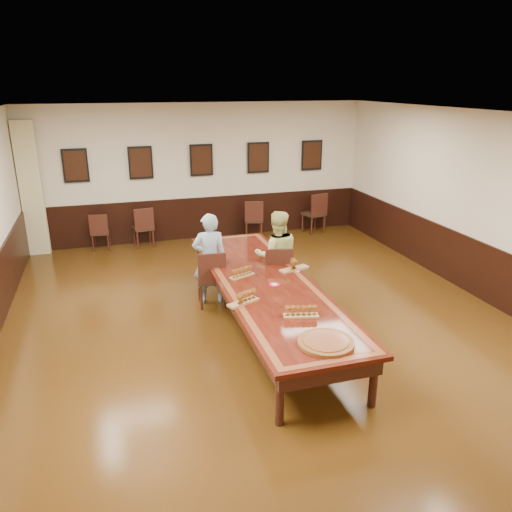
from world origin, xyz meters
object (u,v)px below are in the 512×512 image
object	(u,v)px
conference_table	(265,290)
chair_man	(211,277)
spare_chair_a	(100,231)
chair_woman	(277,273)
spare_chair_d	(314,213)
person_man	(210,259)
person_woman	(277,255)
spare_chair_c	(254,219)
carved_platter	(326,342)
spare_chair_b	(143,227)

from	to	relation	value
conference_table	chair_man	bearing A→B (deg)	121.36
spare_chair_a	conference_table	xyz separation A→B (m)	(2.42, -4.72, 0.18)
chair_woman	spare_chair_d	xyz separation A→B (m)	(2.26, 3.70, 0.01)
chair_man	person_man	bearing A→B (deg)	-90.00
spare_chair_d	chair_woman	bearing A→B (deg)	45.61
person_woman	spare_chair_d	bearing A→B (deg)	-110.12
chair_woman	person_woman	xyz separation A→B (m)	(0.02, 0.11, 0.29)
spare_chair_c	carved_platter	xyz separation A→B (m)	(-1.10, -6.65, 0.30)
spare_chair_c	spare_chair_a	bearing A→B (deg)	12.27
spare_chair_c	person_man	distance (m)	3.93
person_woman	carved_platter	world-z (taller)	person_woman
spare_chair_c	spare_chair_d	world-z (taller)	spare_chair_d
person_man	spare_chair_a	bearing A→B (deg)	-58.05
spare_chair_b	carved_platter	xyz separation A→B (m)	(1.56, -6.71, 0.30)
spare_chair_c	conference_table	distance (m)	4.77
chair_man	carved_platter	xyz separation A→B (m)	(0.72, -3.08, 0.28)
spare_chair_d	person_woman	xyz separation A→B (m)	(-2.24, -3.60, 0.28)
spare_chair_b	person_woman	distance (m)	4.20
spare_chair_c	person_man	bearing A→B (deg)	76.40
chair_man	spare_chair_a	bearing A→B (deg)	-58.84
person_woman	spare_chair_b	bearing A→B (deg)	-49.75
chair_woman	spare_chair_c	size ratio (longest dim) A/B	1.07
spare_chair_a	spare_chair_c	distance (m)	3.61
spare_chair_c	carved_platter	size ratio (longest dim) A/B	1.21
chair_man	spare_chair_d	distance (m)	4.91
spare_chair_b	conference_table	world-z (taller)	spare_chair_b
spare_chair_b	carved_platter	distance (m)	6.89
spare_chair_a	carved_platter	size ratio (longest dim) A/B	1.10
spare_chair_d	person_man	size ratio (longest dim) A/B	0.65
spare_chair_d	carved_platter	bearing A→B (deg)	54.96
chair_woman	person_man	bearing A→B (deg)	-1.24
chair_man	conference_table	bearing A→B (deg)	126.64
spare_chair_a	spare_chair_b	distance (m)	0.95
person_man	chair_man	bearing A→B (deg)	90.00
conference_table	carved_platter	xyz separation A→B (m)	(0.08, -2.03, 0.16)
chair_woman	person_man	world-z (taller)	person_man
spare_chair_a	spare_chair_c	size ratio (longest dim) A/B	0.91
chair_woman	carved_platter	size ratio (longest dim) A/B	1.29
spare_chair_c	person_man	xyz separation A→B (m)	(-1.81, -3.47, 0.32)
spare_chair_a	spare_chair_d	bearing A→B (deg)	-174.36
spare_chair_b	conference_table	size ratio (longest dim) A/B	0.19
spare_chair_b	carved_platter	world-z (taller)	spare_chair_b
spare_chair_b	person_woman	xyz separation A→B (m)	(2.00, -3.68, 0.32)
person_man	carved_platter	xyz separation A→B (m)	(0.71, -3.18, -0.02)
chair_woman	carved_platter	distance (m)	2.96
spare_chair_d	conference_table	distance (m)	5.36
spare_chair_a	spare_chair_c	world-z (taller)	spare_chair_c
person_woman	carved_platter	distance (m)	3.06
spare_chair_b	person_woman	bearing A→B (deg)	110.96
chair_woman	spare_chair_d	size ratio (longest dim) A/B	0.99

